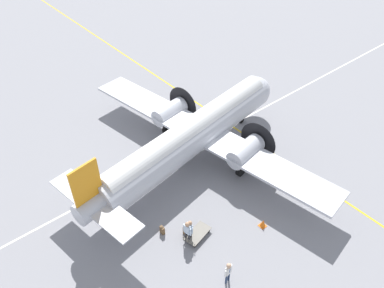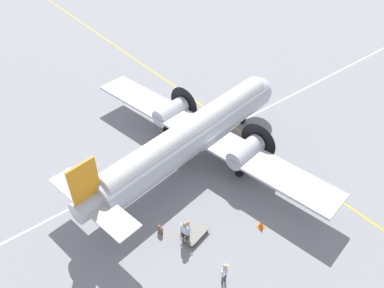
{
  "view_description": "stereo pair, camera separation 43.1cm",
  "coord_description": "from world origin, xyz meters",
  "px_view_note": "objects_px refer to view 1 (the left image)",
  "views": [
    {
      "loc": [
        16.61,
        -13.74,
        19.64
      ],
      "look_at": [
        0.0,
        0.0,
        1.68
      ],
      "focal_mm": 35.0,
      "sensor_mm": 36.0,
      "label": 1
    },
    {
      "loc": [
        16.88,
        -13.4,
        19.64
      ],
      "look_at": [
        0.0,
        0.0,
        1.68
      ],
      "focal_mm": 35.0,
      "sensor_mm": 36.0,
      "label": 2
    }
  ],
  "objects_px": {
    "suitcase_near_door": "(186,231)",
    "baggage_cart": "(197,234)",
    "ramp_agent": "(190,228)",
    "passenger_boarding": "(187,230)",
    "suitcase_upright_spare": "(162,230)",
    "crew_foreground": "(228,271)",
    "airliner_main": "(196,132)",
    "traffic_cone": "(263,223)"
  },
  "relations": [
    {
      "from": "suitcase_near_door",
      "to": "suitcase_upright_spare",
      "type": "bearing_deg",
      "value": -133.49
    },
    {
      "from": "passenger_boarding",
      "to": "ramp_agent",
      "type": "distance_m",
      "value": 0.28
    },
    {
      "from": "airliner_main",
      "to": "traffic_cone",
      "type": "distance_m",
      "value": 8.21
    },
    {
      "from": "passenger_boarding",
      "to": "traffic_cone",
      "type": "distance_m",
      "value": 5.08
    },
    {
      "from": "ramp_agent",
      "to": "suitcase_near_door",
      "type": "distance_m",
      "value": 0.84
    },
    {
      "from": "airliner_main",
      "to": "passenger_boarding",
      "type": "relative_size",
      "value": 12.19
    },
    {
      "from": "suitcase_upright_spare",
      "to": "crew_foreground",
      "type": "bearing_deg",
      "value": 9.6
    },
    {
      "from": "ramp_agent",
      "to": "suitcase_near_door",
      "type": "bearing_deg",
      "value": 7.05
    },
    {
      "from": "airliner_main",
      "to": "suitcase_near_door",
      "type": "height_order",
      "value": "airliner_main"
    },
    {
      "from": "airliner_main",
      "to": "crew_foreground",
      "type": "bearing_deg",
      "value": -129.51
    },
    {
      "from": "ramp_agent",
      "to": "passenger_boarding",
      "type": "bearing_deg",
      "value": 110.03
    },
    {
      "from": "crew_foreground",
      "to": "suitcase_near_door",
      "type": "distance_m",
      "value": 4.11
    },
    {
      "from": "airliner_main",
      "to": "suitcase_upright_spare",
      "type": "distance_m",
      "value": 7.82
    },
    {
      "from": "suitcase_near_door",
      "to": "ramp_agent",
      "type": "bearing_deg",
      "value": 0.07
    },
    {
      "from": "airliner_main",
      "to": "ramp_agent",
      "type": "xyz_separation_m",
      "value": [
        5.6,
        -5.15,
        -1.51
      ]
    },
    {
      "from": "airliner_main",
      "to": "ramp_agent",
      "type": "relative_size",
      "value": 13.29
    },
    {
      "from": "suitcase_near_door",
      "to": "traffic_cone",
      "type": "bearing_deg",
      "value": 57.96
    },
    {
      "from": "airliner_main",
      "to": "suitcase_near_door",
      "type": "xyz_separation_m",
      "value": [
        5.18,
        -5.15,
        -2.23
      ]
    },
    {
      "from": "passenger_boarding",
      "to": "ramp_agent",
      "type": "height_order",
      "value": "passenger_boarding"
    },
    {
      "from": "suitcase_near_door",
      "to": "traffic_cone",
      "type": "xyz_separation_m",
      "value": [
        2.66,
        4.25,
        -0.03
      ]
    },
    {
      "from": "suitcase_near_door",
      "to": "baggage_cart",
      "type": "xyz_separation_m",
      "value": [
        0.6,
        0.45,
        -0.04
      ]
    },
    {
      "from": "suitcase_upright_spare",
      "to": "baggage_cart",
      "type": "distance_m",
      "value": 2.23
    },
    {
      "from": "ramp_agent",
      "to": "airliner_main",
      "type": "bearing_deg",
      "value": -35.58
    },
    {
      "from": "suitcase_near_door",
      "to": "traffic_cone",
      "type": "height_order",
      "value": "suitcase_near_door"
    },
    {
      "from": "airliner_main",
      "to": "passenger_boarding",
      "type": "xyz_separation_m",
      "value": [
        5.66,
        -5.41,
        -1.41
      ]
    },
    {
      "from": "suitcase_upright_spare",
      "to": "traffic_cone",
      "type": "relative_size",
      "value": 1.06
    },
    {
      "from": "crew_foreground",
      "to": "traffic_cone",
      "type": "relative_size",
      "value": 2.97
    },
    {
      "from": "ramp_agent",
      "to": "traffic_cone",
      "type": "height_order",
      "value": "ramp_agent"
    },
    {
      "from": "suitcase_upright_spare",
      "to": "passenger_boarding",
      "type": "bearing_deg",
      "value": 28.58
    },
    {
      "from": "suitcase_near_door",
      "to": "baggage_cart",
      "type": "height_order",
      "value": "suitcase_near_door"
    },
    {
      "from": "crew_foreground",
      "to": "suitcase_near_door",
      "type": "bearing_deg",
      "value": -102.98
    },
    {
      "from": "crew_foreground",
      "to": "airliner_main",
      "type": "bearing_deg",
      "value": -130.01
    },
    {
      "from": "ramp_agent",
      "to": "suitcase_upright_spare",
      "type": "relative_size",
      "value": 2.71
    },
    {
      "from": "crew_foreground",
      "to": "suitcase_upright_spare",
      "type": "relative_size",
      "value": 2.8
    },
    {
      "from": "suitcase_upright_spare",
      "to": "suitcase_near_door",
      "type": "bearing_deg",
      "value": 46.51
    },
    {
      "from": "ramp_agent",
      "to": "suitcase_near_door",
      "type": "relative_size",
      "value": 2.59
    },
    {
      "from": "crew_foreground",
      "to": "suitcase_upright_spare",
      "type": "distance_m",
      "value": 5.19
    },
    {
      "from": "passenger_boarding",
      "to": "suitcase_upright_spare",
      "type": "xyz_separation_m",
      "value": [
        -1.51,
        -0.82,
        -0.83
      ]
    },
    {
      "from": "airliner_main",
      "to": "crew_foreground",
      "type": "distance_m",
      "value": 10.77
    },
    {
      "from": "suitcase_near_door",
      "to": "suitcase_upright_spare",
      "type": "relative_size",
      "value": 1.05
    },
    {
      "from": "suitcase_upright_spare",
      "to": "traffic_cone",
      "type": "bearing_deg",
      "value": 55.34
    },
    {
      "from": "suitcase_near_door",
      "to": "traffic_cone",
      "type": "distance_m",
      "value": 5.02
    }
  ]
}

